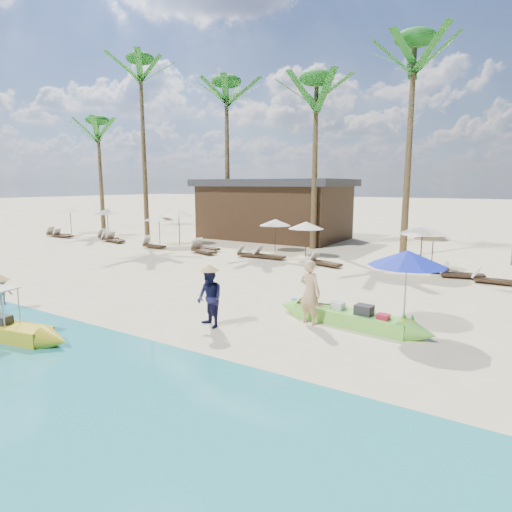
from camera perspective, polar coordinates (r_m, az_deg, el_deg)
The scene contains 35 objects.
ground at distance 13.10m, azimuth -5.23°, elevation -8.06°, with size 240.00×240.00×0.00m, color beige.
wet_sand_strip at distance 9.88m, azimuth -23.70°, elevation -14.90°, with size 240.00×4.50×0.01m, color tan.
green_canoe at distance 12.51m, azimuth 12.40°, elevation -8.04°, with size 5.27×1.02×0.67m.
tourist at distance 12.30m, azimuth 7.20°, elevation -4.78°, with size 0.68×0.44×1.86m, color tan.
vendor_green at distance 11.99m, azimuth -6.19°, elevation -5.60°, with size 0.81×0.63×1.67m, color #141538.
vendor_yellow at distance 15.67m, azimuth -30.75°, elevation -4.13°, with size 0.56×0.32×0.87m, color gray.
blue_umbrella at distance 12.07m, azimuth 19.53°, elevation -0.27°, with size 2.07×2.07×2.23m.
resort_parasol_0 at distance 37.39m, azimuth -23.57°, elevation 5.74°, with size 2.13×2.13×2.19m.
lounger_0_left at distance 35.11m, azimuth -24.40°, elevation 2.56°, with size 1.72×0.62×0.58m.
lounger_0_right at distance 35.92m, azimuth -25.00°, elevation 2.70°, with size 2.02×0.89×0.66m.
resort_parasol_1 at distance 34.62m, azimuth -19.23°, elevation 5.64°, with size 2.05×2.05×2.11m.
lounger_1_left at distance 32.51m, azimuth -19.21°, elevation 2.42°, with size 1.91×0.77×0.63m.
lounger_1_right at distance 30.88m, azimuth -18.30°, elevation 2.11°, with size 1.92×1.03×0.62m.
resort_parasol_2 at distance 28.53m, azimuth -12.81°, elevation 5.07°, with size 1.98×1.98×2.04m.
lounger_2_left at distance 31.22m, azimuth -18.66°, elevation 2.19°, with size 1.99×0.81×0.66m.
resort_parasol_3 at distance 28.37m, azimuth -10.26°, elevation 5.66°, with size 2.26×2.26×2.33m.
lounger_3_left at distance 27.53m, azimuth -13.58°, elevation 1.43°, with size 1.67×0.54×0.56m.
lounger_3_right at distance 25.94m, azimuth -6.85°, elevation 1.20°, with size 1.95×0.81×0.64m.
resort_parasol_4 at distance 25.20m, azimuth 2.58°, elevation 4.50°, with size 1.87×1.87×1.93m.
lounger_4_left at distance 24.86m, azimuth -7.17°, elevation 0.85°, with size 2.05×1.18×0.67m.
lounger_4_right at distance 23.37m, azimuth -0.80°, elevation 0.29°, with size 1.73×0.67×0.57m.
resort_parasol_5 at distance 23.08m, azimuth 6.69°, elevation 4.09°, with size 1.92×1.92×1.98m.
lounger_5_left at distance 22.91m, azimuth 1.59°, elevation 0.12°, with size 1.75×0.55×0.59m.
resort_parasol_6 at distance 20.23m, azimuth 21.32°, elevation 3.33°, with size 2.14×2.14×2.21m.
lounger_6_left at distance 21.18m, azimuth 9.05°, elevation -0.79°, with size 1.79×0.94×0.58m.
lounger_6_right at distance 20.97m, azimuth 21.40°, elevation -1.37°, with size 1.96×0.63×0.66m.
resort_parasol_7 at distance 21.04m, azimuth 22.60°, elevation 2.57°, with size 1.79×1.79×1.84m.
lounger_7_left at distance 20.15m, azimuth 25.48°, elevation -2.11°, with size 1.88×0.97×0.61m.
lounger_7_right at distance 19.63m, azimuth 28.99°, elevation -2.72°, with size 1.69×0.54×0.57m.
palm_0 at distance 41.24m, azimuth -20.29°, elevation 14.78°, with size 2.08×2.08×9.90m.
palm_1 at distance 35.45m, azimuth -15.04°, elevation 20.42°, with size 2.08×2.08×13.60m.
palm_2 at distance 31.26m, azimuth -3.94°, elevation 19.17°, with size 2.08×2.08×11.33m.
palm_3 at distance 26.95m, azimuth 8.02°, elevation 19.35°, with size 2.08×2.08×10.52m.
palm_4 at distance 25.14m, azimuth 20.21°, elevation 21.63°, with size 2.08×2.08×11.70m.
pavilion_west at distance 31.59m, azimuth 2.42°, elevation 6.36°, with size 10.80×6.60×4.30m.
Camera 1 is at (7.60, -9.91, 3.96)m, focal length 30.00 mm.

